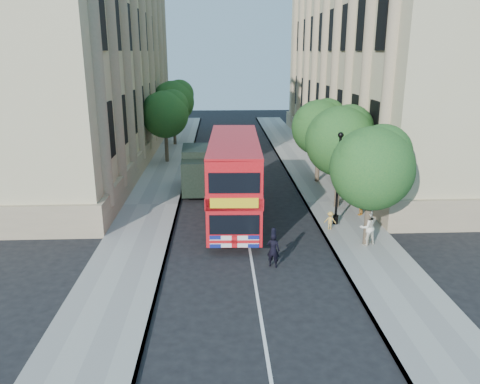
{
  "coord_description": "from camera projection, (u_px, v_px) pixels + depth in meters",
  "views": [
    {
      "loc": [
        -1.46,
        -18.25,
        9.36
      ],
      "look_at": [
        -0.38,
        5.15,
        2.3
      ],
      "focal_mm": 35.0,
      "sensor_mm": 36.0,
      "label": 1
    }
  ],
  "objects": [
    {
      "name": "double_decker_bus",
      "position": [
        234.0,
        177.0,
        26.26
      ],
      "size": [
        3.03,
        10.18,
        4.66
      ],
      "rotation": [
        0.0,
        0.0,
        -0.03
      ],
      "color": "red",
      "rests_on": "ground"
    },
    {
      "name": "pavement_left",
      "position": [
        152.0,
        205.0,
        29.52
      ],
      "size": [
        3.5,
        80.0,
        0.12
      ],
      "primitive_type": "cube",
      "color": "gray",
      "rests_on": "ground"
    },
    {
      "name": "ground",
      "position": [
        254.0,
        277.0,
        20.22
      ],
      "size": [
        120.0,
        120.0,
        0.0
      ],
      "primitive_type": "plane",
      "color": "black",
      "rests_on": "ground"
    },
    {
      "name": "tree_right_far",
      "position": [
        320.0,
        125.0,
        33.61
      ],
      "size": [
        4.0,
        4.0,
        6.15
      ],
      "color": "#473828",
      "rests_on": "ground"
    },
    {
      "name": "tree_right_mid",
      "position": [
        341.0,
        137.0,
        27.84
      ],
      "size": [
        4.2,
        4.2,
        6.37
      ],
      "color": "#473828",
      "rests_on": "ground"
    },
    {
      "name": "tree_right_near",
      "position": [
        373.0,
        164.0,
        22.15
      ],
      "size": [
        4.0,
        4.0,
        6.08
      ],
      "color": "#473828",
      "rests_on": "ground"
    },
    {
      "name": "police_constable",
      "position": [
        273.0,
        250.0,
        20.98
      ],
      "size": [
        0.69,
        0.59,
        1.62
      ],
      "primitive_type": "imported",
      "rotation": [
        0.0,
        0.0,
        2.74
      ],
      "color": "black",
      "rests_on": "ground"
    },
    {
      "name": "tree_left_far",
      "position": [
        165.0,
        112.0,
        39.75
      ],
      "size": [
        4.0,
        4.0,
        6.3
      ],
      "color": "#473828",
      "rests_on": "ground"
    },
    {
      "name": "woman_pedestrian",
      "position": [
        367.0,
        227.0,
        23.07
      ],
      "size": [
        1.1,
        0.99,
        1.85
      ],
      "primitive_type": "imported",
      "rotation": [
        0.0,
        0.0,
        3.53
      ],
      "color": "silver",
      "rests_on": "pavement_right"
    },
    {
      "name": "box_van",
      "position": [
        198.0,
        171.0,
        32.13
      ],
      "size": [
        2.31,
        5.29,
        2.99
      ],
      "rotation": [
        0.0,
        0.0,
        0.04
      ],
      "color": "black",
      "rests_on": "ground"
    },
    {
      "name": "building_left",
      "position": [
        73.0,
        56.0,
        39.97
      ],
      "size": [
        12.0,
        38.0,
        18.0
      ],
      "primitive_type": "cube",
      "color": "#C5B588",
      "rests_on": "ground"
    },
    {
      "name": "lamp_post",
      "position": [
        338.0,
        183.0,
        25.46
      ],
      "size": [
        0.32,
        0.32,
        5.16
      ],
      "color": "black",
      "rests_on": "pavement_right"
    },
    {
      "name": "pavement_right",
      "position": [
        332.0,
        202.0,
        30.02
      ],
      "size": [
        3.5,
        80.0,
        0.12
      ],
      "primitive_type": "cube",
      "color": "gray",
      "rests_on": "ground"
    },
    {
      "name": "tree_left_back",
      "position": [
        174.0,
        99.0,
        47.33
      ],
      "size": [
        4.2,
        4.2,
        6.65
      ],
      "color": "#473828",
      "rests_on": "ground"
    },
    {
      "name": "building_right",
      "position": [
        391.0,
        56.0,
        41.19
      ],
      "size": [
        12.0,
        38.0,
        18.0
      ],
      "primitive_type": "cube",
      "color": "#C5B588",
      "rests_on": "ground"
    },
    {
      "name": "child_a",
      "position": [
        361.0,
        206.0,
        27.34
      ],
      "size": [
        0.69,
        0.57,
        1.1
      ],
      "primitive_type": "imported",
      "rotation": [
        0.0,
        0.0,
        3.71
      ],
      "color": "orange",
      "rests_on": "pavement_right"
    },
    {
      "name": "child_b",
      "position": [
        330.0,
        220.0,
        25.22
      ],
      "size": [
        0.7,
        0.5,
        0.99
      ],
      "primitive_type": "imported",
      "rotation": [
        0.0,
        0.0,
        2.92
      ],
      "color": "gold",
      "rests_on": "pavement_right"
    }
  ]
}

